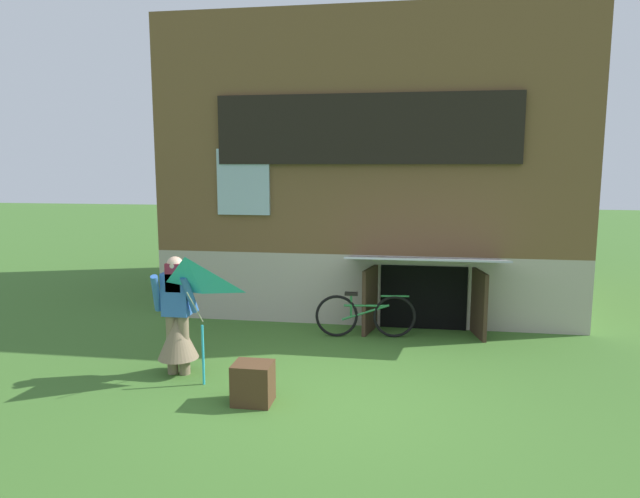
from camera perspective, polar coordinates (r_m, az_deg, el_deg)
ground_plane at (r=6.87m, az=2.24°, el=-14.56°), size 60.00×60.00×0.00m
log_house at (r=11.98m, az=5.56°, el=7.97°), size 7.21×6.48×5.18m
person at (r=7.57m, az=-14.12°, el=-7.43°), size 0.61×0.52×1.54m
kite at (r=6.85m, az=-13.27°, el=-3.89°), size 0.82×0.79×1.54m
bicycle_green at (r=8.99m, az=4.56°, el=-6.64°), size 1.57×0.22×0.72m
wooden_crate at (r=6.66m, az=-6.73°, el=-13.20°), size 0.44×0.37×0.47m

